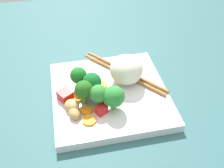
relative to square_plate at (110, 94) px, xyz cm
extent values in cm
cube|color=#315D62|center=(0.00, 0.00, -1.99)|extent=(110.00, 110.00, 2.00)
cube|color=white|center=(0.00, 0.00, 0.00)|extent=(25.99, 25.99, 1.98)
ellipsoid|color=silver|center=(4.29, 2.92, 4.26)|extent=(8.42, 8.61, 6.54)
cylinder|color=#77B851|center=(-3.88, -0.46, 2.04)|extent=(1.64, 1.90, 2.31)
sphere|color=#146529|center=(-3.83, -0.33, 4.31)|extent=(4.11, 4.11, 4.11)
cylinder|color=#54A139|center=(-3.10, -4.07, 2.12)|extent=(1.78, 1.81, 2.36)
sphere|color=#348537|center=(-2.89, -3.90, 4.36)|extent=(3.81, 3.81, 3.81)
cylinder|color=#73AC4D|center=(-0.23, -4.93, 1.77)|extent=(1.75, 1.74, 1.65)
sphere|color=#2E8737|center=(-0.07, -5.16, 4.31)|extent=(4.44, 4.44, 4.44)
cylinder|color=#5F993F|center=(-6.34, 2.53, 2.03)|extent=(1.91, 1.95, 2.29)
sphere|color=#1C7324|center=(-6.46, 2.70, 4.31)|extent=(3.71, 3.71, 3.71)
cylinder|color=#5F9D49|center=(-5.84, -2.66, 2.22)|extent=(2.17, 2.15, 2.67)
sphere|color=#25621D|center=(-5.75, -2.55, 4.73)|extent=(3.85, 3.85, 3.85)
cylinder|color=orange|center=(-7.46, -0.93, 1.26)|extent=(4.13, 4.13, 0.54)
cylinder|color=orange|center=(-5.44, -7.78, 1.22)|extent=(3.45, 3.45, 0.47)
cylinder|color=orange|center=(-1.52, 2.02, 1.19)|extent=(3.60, 3.60, 0.41)
cylinder|color=orange|center=(-0.03, -0.77, 1.34)|extent=(3.23, 3.23, 0.70)
cylinder|color=orange|center=(-5.69, -5.18, 1.29)|extent=(3.02, 3.02, 0.59)
cube|color=red|center=(-2.73, -6.05, 1.87)|extent=(2.80, 2.67, 1.77)
cube|color=red|center=(-9.78, -0.66, 1.99)|extent=(3.65, 3.71, 2.00)
cube|color=red|center=(-2.16, -2.30, 2.07)|extent=(2.51, 2.83, 2.16)
ellipsoid|color=tan|center=(-8.47, -3.87, 2.04)|extent=(4.39, 4.35, 2.10)
ellipsoid|color=#AF8748|center=(-8.19, -6.07, 1.84)|extent=(3.12, 3.64, 1.70)
cylinder|color=#A56F39|center=(4.86, 5.95, 1.37)|extent=(16.20, 18.14, 0.77)
cylinder|color=#A56F39|center=(3.88, 5.08, 1.37)|extent=(16.20, 18.14, 0.77)
camera|label=1|loc=(-7.09, -43.42, 42.41)|focal=43.58mm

